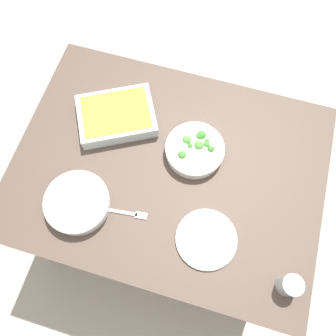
{
  "coord_description": "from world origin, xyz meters",
  "views": [
    {
      "loc": [
        0.14,
        -0.46,
        2.0
      ],
      "look_at": [
        0.0,
        0.0,
        0.74
      ],
      "focal_mm": 37.18,
      "sensor_mm": 36.0,
      "label": 1
    }
  ],
  "objects": [
    {
      "name": "drink_cup",
      "position": [
        0.51,
        -0.3,
        0.78
      ],
      "size": [
        0.07,
        0.07,
        0.08
      ],
      "color": "#B2BCC6",
      "rests_on": "dining_table"
    },
    {
      "name": "fork_on_table",
      "position": [
        -0.09,
        -0.21,
        0.74
      ],
      "size": [
        0.18,
        0.04,
        0.01
      ],
      "color": "silver",
      "rests_on": "dining_table"
    },
    {
      "name": "ground_plane",
      "position": [
        0.0,
        0.0,
        0.0
      ],
      "size": [
        6.0,
        6.0,
        0.0
      ],
      "primitive_type": "plane",
      "color": "#B2A899"
    },
    {
      "name": "spoon_by_stew",
      "position": [
        -0.27,
        -0.19,
        0.74
      ],
      "size": [
        0.05,
        0.18,
        0.01
      ],
      "color": "silver",
      "rests_on": "dining_table"
    },
    {
      "name": "baking_dish",
      "position": [
        -0.26,
        0.15,
        0.77
      ],
      "size": [
        0.37,
        0.34,
        0.06
      ],
      "color": "silver",
      "rests_on": "dining_table"
    },
    {
      "name": "broccoli_bowl",
      "position": [
        0.08,
        0.09,
        0.77
      ],
      "size": [
        0.23,
        0.23,
        0.07
      ],
      "color": "white",
      "rests_on": "dining_table"
    },
    {
      "name": "side_plate",
      "position": [
        0.21,
        -0.23,
        0.75
      ],
      "size": [
        0.22,
        0.22,
        0.01
      ],
      "primitive_type": "cylinder",
      "color": "white",
      "rests_on": "dining_table"
    },
    {
      "name": "dining_table",
      "position": [
        0.0,
        0.0,
        0.65
      ],
      "size": [
        1.2,
        0.9,
        0.74
      ],
      "color": "#4C3D33",
      "rests_on": "ground_plane"
    },
    {
      "name": "stew_bowl",
      "position": [
        -0.28,
        -0.23,
        0.77
      ],
      "size": [
        0.24,
        0.24,
        0.06
      ],
      "color": "white",
      "rests_on": "dining_table"
    }
  ]
}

